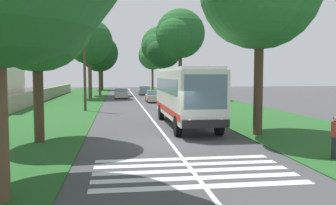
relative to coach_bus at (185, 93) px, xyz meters
The scene contains 20 objects.
ground 6.63m from the coach_bus, 163.32° to the left, with size 160.00×160.00×0.00m, color #424244.
grass_verge_left 13.62m from the coach_bus, 48.03° to the left, with size 120.00×8.00×0.04m, color #235623.
grass_verge_right 11.24m from the coach_bus, 35.44° to the right, with size 120.00×8.00×0.04m, color #235623.
centre_line 9.42m from the coach_bus, 11.32° to the left, with size 110.00×0.16×0.01m, color silver.
coach_bus is the anchor object (origin of this frame).
zebra_crossing 11.32m from the coach_bus, behind, with size 4.05×6.80×0.01m.
trailing_car_0 20.61m from the coach_bus, ahead, with size 4.30×1.78×1.43m.
trailing_car_1 28.45m from the coach_bus, ahead, with size 4.30×1.78×1.43m.
trailing_car_2 36.44m from the coach_bus, ahead, with size 4.30×1.78×1.43m.
roadside_tree_left_0 29.52m from the coach_bus, 16.32° to the left, with size 7.30×6.21×10.84m.
roadside_tree_left_1 56.84m from the coach_bus, ahead, with size 8.17×6.64×10.69m.
roadside_tree_left_2 35.81m from the coach_bus, 11.58° to the left, with size 6.58×5.77×9.46m.
roadside_tree_left_3 10.24m from the coach_bus, 120.02° to the left, with size 6.22×5.50×8.89m.
roadside_tree_right_1 56.29m from the coach_bus, ahead, with size 6.92×6.05×10.37m.
roadside_tree_right_2 25.42m from the coach_bus, ahead, with size 7.73×6.46×11.81m.
roadside_tree_right_3 46.13m from the coach_bus, ahead, with size 9.04×7.21×12.29m.
roadside_tree_right_4 36.90m from the coach_bus, ahead, with size 7.24×5.82×10.14m.
utility_pole 12.99m from the coach_bus, 34.34° to the left, with size 0.24×1.40×8.54m.
roadside_wall 19.42m from the coach_bus, 43.76° to the left, with size 70.00×0.40×1.48m, color #9E937F.
pedestrian 10.98m from the coach_bus, 158.34° to the right, with size 0.34×0.34×1.69m.
Camera 1 is at (-17.14, 2.54, 3.31)m, focal length 39.17 mm.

